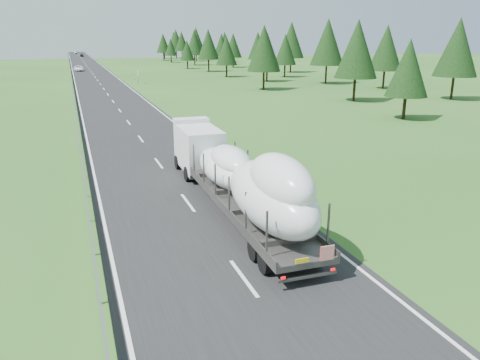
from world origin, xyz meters
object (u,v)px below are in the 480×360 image
object	(u,v)px
boat_truck	(239,174)
distant_car_dark	(82,55)
highway_sign	(138,74)
distant_van	(79,68)
distant_car_blue	(76,53)

from	to	relation	value
boat_truck	distant_car_dark	bearing A→B (deg)	90.35
highway_sign	boat_truck	size ratio (longest dim) A/B	0.14
boat_truck	highway_sign	bearing A→B (deg)	86.03
distant_van	distant_car_dark	xyz separation A→B (m)	(3.77, 99.25, -0.03)
distant_van	distant_car_blue	distance (m)	140.17
highway_sign	distant_car_dark	size ratio (longest dim) A/B	0.63
distant_car_blue	distant_car_dark	bearing A→B (deg)	-83.86
boat_truck	distant_van	bearing A→B (deg)	92.54
highway_sign	distant_car_dark	bearing A→B (deg)	92.62
distant_van	highway_sign	bearing A→B (deg)	-75.49
boat_truck	distant_car_blue	xyz separation A→B (m)	(-3.11, 254.44, -1.50)
highway_sign	boat_truck	distance (m)	73.70
distant_van	distant_car_blue	bearing A→B (deg)	89.71
boat_truck	distant_car_blue	world-z (taller)	boat_truck
distant_car_dark	distant_car_blue	xyz separation A→B (m)	(-1.82, 40.90, -0.02)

